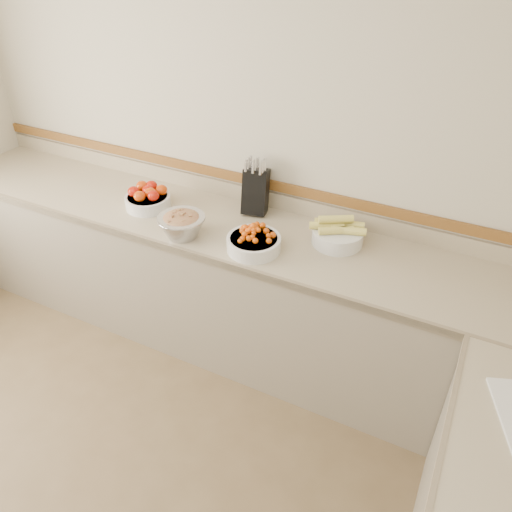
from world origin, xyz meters
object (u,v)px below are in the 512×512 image
at_px(corn_bowl, 338,233).
at_px(rhubarb_bowl, 182,224).
at_px(knife_block, 256,190).
at_px(cherry_tomato_bowl, 254,241).
at_px(tomato_bowl, 148,198).

bearing_deg(corn_bowl, rhubarb_bowl, -157.96).
distance_m(knife_block, rhubarb_bowl, 0.50).
bearing_deg(cherry_tomato_bowl, rhubarb_bowl, -172.13).
bearing_deg(knife_block, cherry_tomato_bowl, -64.72).
height_order(knife_block, corn_bowl, knife_block).
relative_size(knife_block, rhubarb_bowl, 1.31).
bearing_deg(rhubarb_bowl, knife_block, 61.03).
bearing_deg(rhubarb_bowl, tomato_bowl, 153.19).
relative_size(corn_bowl, rhubarb_bowl, 1.16).
xyz_separation_m(tomato_bowl, corn_bowl, (1.16, 0.13, 0.00)).
xyz_separation_m(knife_block, corn_bowl, (0.55, -0.11, -0.08)).
relative_size(tomato_bowl, corn_bowl, 0.90).
xyz_separation_m(tomato_bowl, rhubarb_bowl, (0.37, -0.19, 0.02)).
xyz_separation_m(knife_block, tomato_bowl, (-0.61, -0.24, -0.08)).
relative_size(cherry_tomato_bowl, rhubarb_bowl, 1.10).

